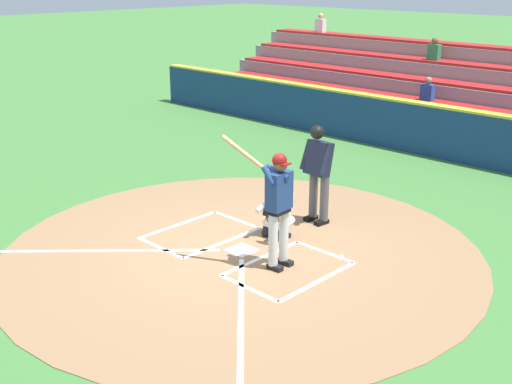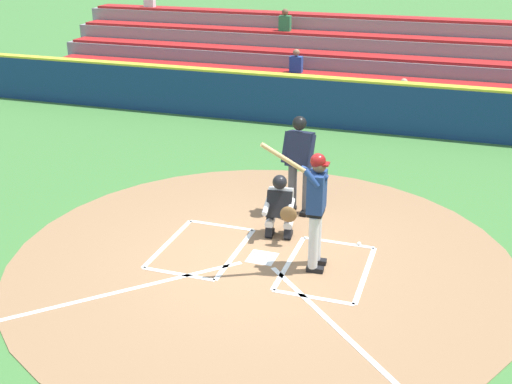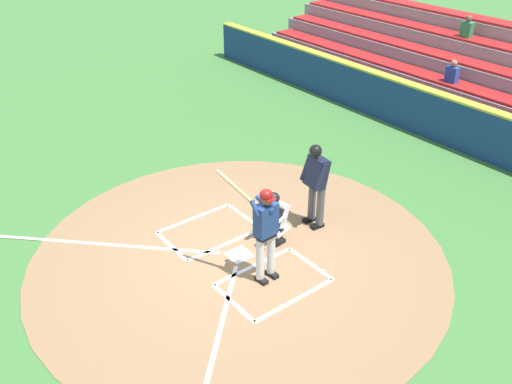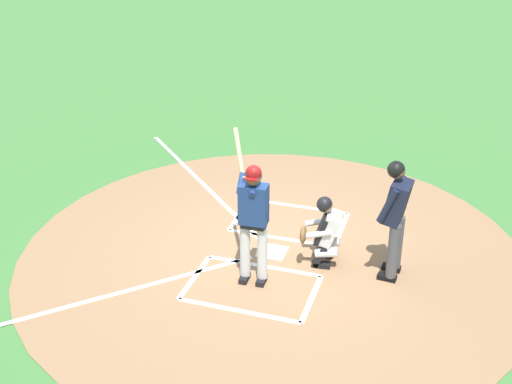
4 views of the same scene
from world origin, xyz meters
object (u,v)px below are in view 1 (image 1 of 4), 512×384
object	(u,v)px
batter	(278,202)
plate_umpire	(318,167)
baseball	(342,256)
catcher	(277,206)

from	to	relation	value
batter	plate_umpire	bearing A→B (deg)	-68.48
batter	baseball	xyz separation A→B (m)	(-0.54, -0.96, -1.06)
catcher	plate_umpire	xyz separation A→B (m)	(-0.04, -1.04, 0.49)
plate_umpire	baseball	size ratio (longest dim) A/B	25.20
batter	catcher	distance (m)	1.29
batter	baseball	bearing A→B (deg)	-119.42
catcher	plate_umpire	world-z (taller)	plate_umpire
plate_umpire	baseball	xyz separation A→B (m)	(-1.30, 0.95, -1.04)
catcher	baseball	distance (m)	1.45
plate_umpire	baseball	distance (m)	1.92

